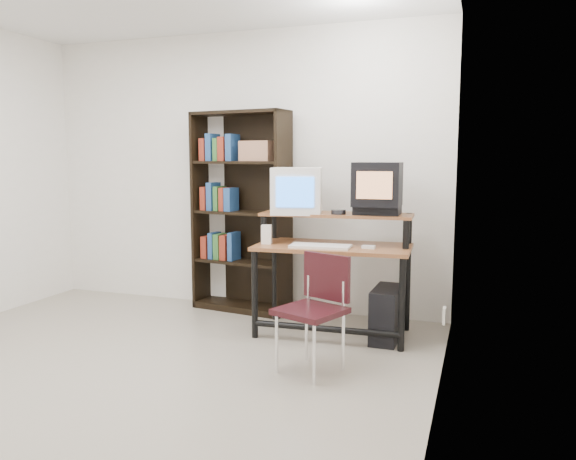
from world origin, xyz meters
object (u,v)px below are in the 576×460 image
(computer_desk, at_px, (334,250))
(crt_monitor, at_px, (297,191))
(pc_tower, at_px, (387,314))
(school_chair, at_px, (316,300))
(crt_tv, at_px, (377,184))
(bookshelf, at_px, (242,210))

(computer_desk, distance_m, crt_monitor, 0.58)
(computer_desk, bearing_deg, crt_monitor, 164.80)
(pc_tower, xyz_separation_m, school_chair, (-0.35, -0.78, 0.27))
(crt_monitor, xyz_separation_m, crt_tv, (0.66, 0.03, 0.06))
(pc_tower, bearing_deg, crt_monitor, 173.12)
(computer_desk, relative_size, crt_tv, 3.30)
(pc_tower, distance_m, bookshelf, 1.69)
(school_chair, bearing_deg, crt_tv, 97.36)
(computer_desk, xyz_separation_m, crt_monitor, (-0.34, 0.07, 0.47))
(school_chair, bearing_deg, crt_monitor, 137.50)
(pc_tower, bearing_deg, crt_tv, 131.23)
(crt_tv, xyz_separation_m, bookshelf, (-1.33, 0.34, -0.27))
(computer_desk, xyz_separation_m, bookshelf, (-1.00, 0.45, 0.26))
(computer_desk, bearing_deg, bookshelf, 152.99)
(crt_tv, bearing_deg, school_chair, -106.75)
(school_chair, height_order, bookshelf, bookshelf)
(crt_tv, relative_size, bookshelf, 0.21)
(school_chair, bearing_deg, bookshelf, 152.63)
(computer_desk, xyz_separation_m, crt_tv, (0.33, 0.10, 0.53))
(pc_tower, height_order, bookshelf, bookshelf)
(crt_monitor, distance_m, pc_tower, 1.24)
(computer_desk, height_order, crt_tv, crt_tv)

